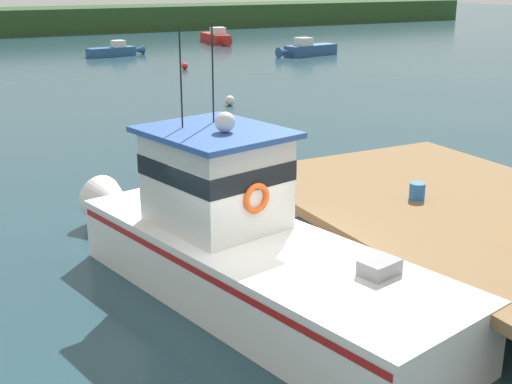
# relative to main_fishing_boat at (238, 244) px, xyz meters

# --- Properties ---
(ground_plane) EXTENTS (200.00, 200.00, 0.00)m
(ground_plane) POSITION_rel_main_fishing_boat_xyz_m (-0.08, -0.74, -1.01)
(ground_plane) COLOR #23424C
(dock) EXTENTS (6.00, 9.00, 1.20)m
(dock) POSITION_rel_main_fishing_boat_xyz_m (4.72, -0.74, 0.07)
(dock) COLOR #4C3D2D
(dock) RESTS_ON ground
(main_fishing_boat) EXTENTS (4.23, 9.96, 4.80)m
(main_fishing_boat) POSITION_rel_main_fishing_boat_xyz_m (0.00, 0.00, 0.00)
(main_fishing_boat) COLOR white
(main_fishing_boat) RESTS_ON ground
(bait_bucket) EXTENTS (0.32, 0.32, 0.34)m
(bait_bucket) POSITION_rel_main_fishing_boat_xyz_m (4.13, 0.04, 0.36)
(bait_bucket) COLOR #2866B2
(bait_bucket) RESTS_ON dock
(moored_boat_far_left) EXTENTS (5.14, 1.90, 1.28)m
(moored_boat_far_left) POSITION_rel_main_fishing_boat_xyz_m (21.36, 31.85, -0.57)
(moored_boat_far_left) COLOR #285184
(moored_boat_far_left) RESTS_ON ground
(moored_boat_near_channel) EXTENTS (1.77, 5.39, 1.35)m
(moored_boat_near_channel) POSITION_rel_main_fishing_boat_xyz_m (19.33, 43.07, -0.54)
(moored_boat_near_channel) COLOR red
(moored_boat_near_channel) RESTS_ON ground
(moored_boat_outer_mooring) EXTENTS (4.33, 1.51, 1.08)m
(moored_boat_outer_mooring) POSITION_rel_main_fishing_boat_xyz_m (8.98, 38.06, -0.63)
(moored_boat_outer_mooring) COLOR #285184
(moored_boat_outer_mooring) RESTS_ON ground
(mooring_buoy_channel_marker) EXTENTS (0.44, 0.44, 0.44)m
(mooring_buoy_channel_marker) POSITION_rel_main_fishing_boat_xyz_m (7.98, 16.95, -0.79)
(mooring_buoy_channel_marker) COLOR silver
(mooring_buoy_channel_marker) RESTS_ON ground
(mooring_buoy_spare_mooring) EXTENTS (0.40, 0.40, 0.40)m
(mooring_buoy_spare_mooring) POSITION_rel_main_fishing_boat_xyz_m (10.70, 29.01, -0.81)
(mooring_buoy_spare_mooring) COLOR red
(mooring_buoy_spare_mooring) RESTS_ON ground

